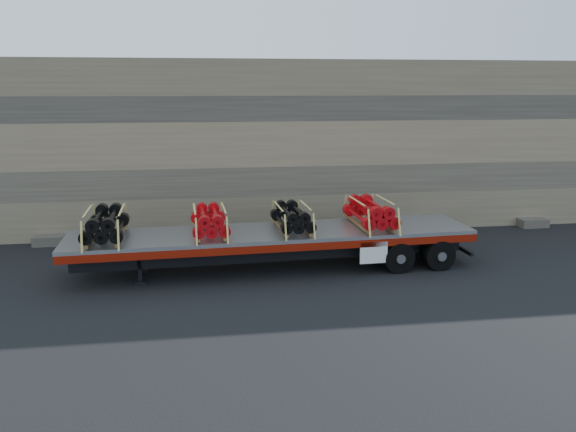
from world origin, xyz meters
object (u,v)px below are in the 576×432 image
trailer (273,250)px  bundle_rear (370,214)px  bundle_midfront (210,222)px  bundle_front (106,225)px  bundle_midrear (292,218)px

trailer → bundle_rear: size_ratio=5.40×
bundle_midfront → bundle_rear: size_ratio=0.93×
bundle_front → bundle_rear: (8.60, 0.43, -0.00)m
bundle_midfront → bundle_midrear: 2.71m
bundle_front → bundle_midfront: (3.20, 0.16, -0.04)m
trailer → bundle_front: size_ratio=5.35×
bundle_midrear → bundle_rear: size_ratio=0.90×
trailer → bundle_front: (-5.26, -0.26, 1.10)m
trailer → bundle_midfront: size_ratio=5.84×
trailer → bundle_rear: 3.52m
trailer → bundle_midfront: bearing=180.0°
bundle_midrear → bundle_front: bearing=-180.0°
bundle_midfront → trailer: bearing=-0.0°
bundle_front → bundle_midfront: bearing=0.0°
bundle_front → bundle_midfront: bundle_front is taller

